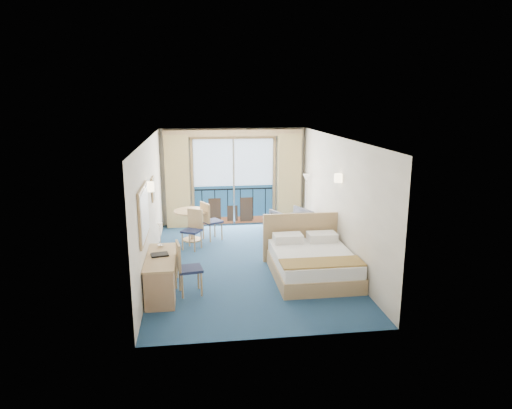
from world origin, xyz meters
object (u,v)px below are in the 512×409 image
armchair (291,224)px  floor_lamp (306,188)px  table_chair_b (193,227)px  round_table (192,218)px  desk_chair (185,265)px  desk (160,282)px  table_chair_a (209,219)px  bed (312,262)px  nightstand (321,242)px

armchair → floor_lamp: bearing=-149.0°
armchair → table_chair_b: table_chair_b is taller
armchair → table_chair_b: size_ratio=0.90×
round_table → table_chair_b: bearing=-86.4°
desk_chair → round_table: 3.26m
armchair → desk_chair: 4.03m
desk → floor_lamp: bearing=49.4°
desk → table_chair_a: bearing=74.6°
armchair → floor_lamp: (0.57, 0.80, 0.77)m
floor_lamp → desk_chair: bearing=-129.4°
desk_chair → table_chair_b: (0.14, 2.63, -0.03)m
floor_lamp → desk_chair: size_ratio=1.53×
bed → armchair: size_ratio=2.40×
armchair → table_chair_a: bearing=-27.4°
armchair → table_chair_b: (-2.46, -0.45, 0.14)m
bed → desk: bearing=-163.4°
desk → table_chair_a: 3.68m
desk_chair → round_table: bearing=-10.6°
desk → round_table: bearing=81.5°
nightstand → table_chair_a: 2.86m
nightstand → table_chair_a: (-2.53, 1.30, 0.29)m
armchair → desk: (-3.04, -3.41, 0.02)m
floor_lamp → round_table: (-3.07, -0.61, -0.56)m
nightstand → desk: size_ratio=0.34×
table_chair_a → round_table: bearing=54.9°
desk → desk_chair: desk_chair is taller
nightstand → floor_lamp: (0.10, 1.97, 0.89)m
desk → round_table: (0.53, 3.59, 0.19)m
desk_chair → table_chair_a: 3.26m
nightstand → round_table: (-2.97, 1.35, 0.33)m
nightstand → armchair: armchair is taller
nightstand → table_chair_a: table_chair_a is taller
desk → desk_chair: size_ratio=1.55×
floor_lamp → nightstand: bearing=-92.9°
round_table → table_chair_a: bearing=-6.5°
desk → nightstand: bearing=32.6°
bed → table_chair_a: 3.32m
nightstand → round_table: round_table is taller
round_table → floor_lamp: bearing=11.2°
desk → table_chair_a: size_ratio=1.57×
armchair → desk: armchair is taller
desk_chair → table_chair_b: bearing=-11.9°
armchair → desk_chair: size_ratio=0.85×
nightstand → table_chair_b: (-2.93, 0.72, 0.27)m
desk → table_chair_b: 3.02m
desk_chair → round_table: size_ratio=1.15×
floor_lamp → table_chair_a: floor_lamp is taller
bed → floor_lamp: (0.68, 3.33, 0.85)m
nightstand → floor_lamp: size_ratio=0.34×
desk → desk_chair: 0.57m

